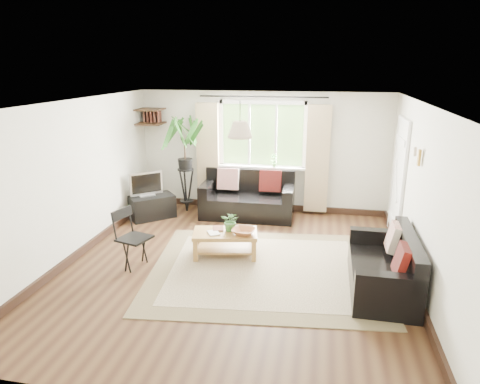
% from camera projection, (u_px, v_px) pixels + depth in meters
% --- Properties ---
extents(floor, '(5.50, 5.50, 0.00)m').
position_uv_depth(floor, '(235.00, 267.00, 6.36)').
color(floor, black).
rests_on(floor, ground).
extents(ceiling, '(5.50, 5.50, 0.00)m').
position_uv_depth(ceiling, '(234.00, 103.00, 5.67)').
color(ceiling, white).
rests_on(ceiling, floor).
extents(wall_back, '(5.00, 0.02, 2.40)m').
position_uv_depth(wall_back, '(262.00, 152.00, 8.60)').
color(wall_back, beige).
rests_on(wall_back, floor).
extents(wall_front, '(5.00, 0.02, 2.40)m').
position_uv_depth(wall_front, '(165.00, 284.00, 3.43)').
color(wall_front, beige).
rests_on(wall_front, floor).
extents(wall_left, '(0.02, 5.50, 2.40)m').
position_uv_depth(wall_left, '(73.00, 181.00, 6.48)').
color(wall_left, beige).
rests_on(wall_left, floor).
extents(wall_right, '(0.02, 5.50, 2.40)m').
position_uv_depth(wall_right, '(423.00, 200.00, 5.55)').
color(wall_right, beige).
rests_on(wall_right, floor).
extents(rug, '(3.58, 3.16, 0.02)m').
position_uv_depth(rug, '(265.00, 269.00, 6.27)').
color(rug, beige).
rests_on(rug, floor).
extents(window, '(2.50, 0.16, 2.16)m').
position_uv_depth(window, '(262.00, 135.00, 8.46)').
color(window, white).
rests_on(window, wall_back).
extents(door, '(0.06, 0.96, 2.06)m').
position_uv_depth(door, '(398.00, 181.00, 7.21)').
color(door, silver).
rests_on(door, wall_right).
extents(corner_shelf, '(0.50, 0.50, 0.34)m').
position_uv_depth(corner_shelf, '(150.00, 116.00, 8.58)').
color(corner_shelf, black).
rests_on(corner_shelf, wall_back).
extents(pendant_lamp, '(0.36, 0.36, 0.54)m').
position_uv_depth(pendant_lamp, '(240.00, 125.00, 6.15)').
color(pendant_lamp, beige).
rests_on(pendant_lamp, ceiling).
extents(wall_sconce, '(0.12, 0.12, 0.28)m').
position_uv_depth(wall_sconce, '(417.00, 155.00, 5.69)').
color(wall_sconce, beige).
rests_on(wall_sconce, wall_right).
extents(sofa_back, '(1.81, 0.94, 0.84)m').
position_uv_depth(sofa_back, '(248.00, 196.00, 8.38)').
color(sofa_back, black).
rests_on(sofa_back, floor).
extents(sofa_right, '(1.59, 0.81, 0.75)m').
position_uv_depth(sofa_right, '(382.00, 264.00, 5.62)').
color(sofa_right, black).
rests_on(sofa_right, floor).
extents(coffee_table, '(1.07, 0.71, 0.40)m').
position_uv_depth(coffee_table, '(225.00, 244.00, 6.68)').
color(coffee_table, olive).
rests_on(coffee_table, floor).
extents(table_plant, '(0.31, 0.28, 0.32)m').
position_uv_depth(table_plant, '(231.00, 221.00, 6.62)').
color(table_plant, '#316327').
rests_on(table_plant, coffee_table).
extents(bowl, '(0.40, 0.40, 0.09)m').
position_uv_depth(bowl, '(244.00, 231.00, 6.52)').
color(bowl, '#9C5C35').
rests_on(bowl, coffee_table).
extents(book_a, '(0.25, 0.27, 0.02)m').
position_uv_depth(book_a, '(209.00, 233.00, 6.54)').
color(book_a, white).
rests_on(book_a, coffee_table).
extents(book_b, '(0.22, 0.26, 0.02)m').
position_uv_depth(book_b, '(213.00, 229.00, 6.72)').
color(book_b, brown).
rests_on(book_b, coffee_table).
extents(tv_stand, '(0.94, 0.90, 0.45)m').
position_uv_depth(tv_stand, '(152.00, 207.00, 8.35)').
color(tv_stand, black).
rests_on(tv_stand, floor).
extents(tv, '(0.62, 0.58, 0.49)m').
position_uv_depth(tv, '(146.00, 183.00, 8.24)').
color(tv, '#A5A5AA').
rests_on(tv, tv_stand).
extents(palm_stand, '(0.95, 0.95, 1.93)m').
position_uv_depth(palm_stand, '(185.00, 165.00, 8.53)').
color(palm_stand, black).
rests_on(palm_stand, floor).
extents(folding_chair, '(0.57, 0.57, 0.88)m').
position_uv_depth(folding_chair, '(135.00, 239.00, 6.24)').
color(folding_chair, black).
rests_on(folding_chair, floor).
extents(sill_plant, '(0.14, 0.10, 0.27)m').
position_uv_depth(sill_plant, '(274.00, 160.00, 8.48)').
color(sill_plant, '#2D6023').
rests_on(sill_plant, window).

